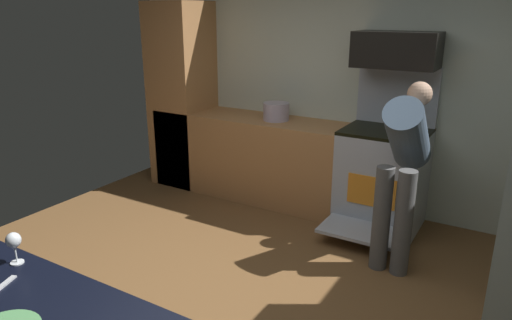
% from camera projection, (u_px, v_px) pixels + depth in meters
% --- Properties ---
extents(ground_plane, '(5.20, 4.80, 0.02)m').
position_uv_depth(ground_plane, '(220.00, 313.00, 3.26)').
color(ground_plane, brown).
extents(wall_back, '(5.20, 0.12, 2.60)m').
position_uv_depth(wall_back, '(349.00, 82.00, 4.77)').
color(wall_back, silver).
rests_on(wall_back, ground).
extents(lower_cabinet_run, '(2.40, 0.60, 0.90)m').
position_uv_depth(lower_cabinet_run, '(255.00, 157.00, 5.17)').
color(lower_cabinet_run, '#B67D4A').
rests_on(lower_cabinet_run, ground).
extents(cabinet_column, '(0.60, 0.60, 2.10)m').
position_uv_depth(cabinet_column, '(182.00, 95.00, 5.48)').
color(cabinet_column, '#B67D4A').
rests_on(cabinet_column, ground).
extents(oven_range, '(0.76, 1.05, 1.51)m').
position_uv_depth(oven_range, '(382.00, 175.00, 4.45)').
color(oven_range, '#ADB6C3').
rests_on(oven_range, ground).
extents(microwave, '(0.74, 0.38, 0.32)m').
position_uv_depth(microwave, '(396.00, 50.00, 4.17)').
color(microwave, black).
rests_on(microwave, oven_range).
extents(person_cook, '(0.31, 0.71, 1.46)m').
position_uv_depth(person_cook, '(403.00, 161.00, 3.66)').
color(person_cook, '#555555').
rests_on(person_cook, ground).
extents(wine_glass_mid, '(0.07, 0.07, 0.15)m').
position_uv_depth(wine_glass_mid, '(14.00, 242.00, 2.11)').
color(wine_glass_mid, silver).
rests_on(wine_glass_mid, counter_island).
extents(stock_pot, '(0.27, 0.27, 0.18)m').
position_uv_depth(stock_pot, '(276.00, 112.00, 4.88)').
color(stock_pot, '#BDB0C9').
rests_on(stock_pot, lower_cabinet_run).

